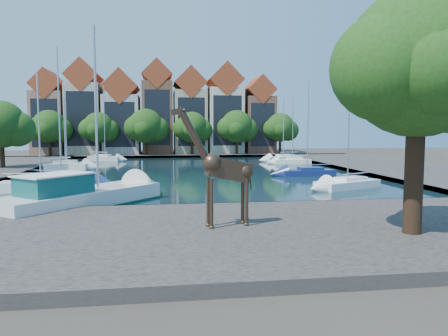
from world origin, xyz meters
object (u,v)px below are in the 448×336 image
at_px(plane_tree, 421,69).
at_px(sailboat_right_a, 348,182).
at_px(giraffe_statue, 223,169).
at_px(motorsailer, 77,194).
at_px(sailboat_left_a, 41,184).

height_order(plane_tree, sailboat_right_a, plane_tree).
relative_size(plane_tree, giraffe_statue, 1.91).
bearing_deg(sailboat_right_a, motorsailer, -163.08).
distance_m(giraffe_statue, sailboat_right_a, 19.49).
distance_m(plane_tree, motorsailer, 20.66).
bearing_deg(giraffe_statue, motorsailer, 134.69).
height_order(motorsailer, sailboat_left_a, motorsailer).
relative_size(giraffe_statue, motorsailer, 0.48).
bearing_deg(sailboat_left_a, motorsailer, -62.63).
bearing_deg(plane_tree, motorsailer, 146.76).
distance_m(motorsailer, sailboat_left_a, 9.43).
relative_size(giraffe_statue, sailboat_left_a, 0.59).
xyz_separation_m(giraffe_statue, sailboat_left_a, (-12.46, 16.58, -2.56)).
xyz_separation_m(plane_tree, giraffe_statue, (-8.23, 2.50, -4.44)).
height_order(plane_tree, sailboat_left_a, plane_tree).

